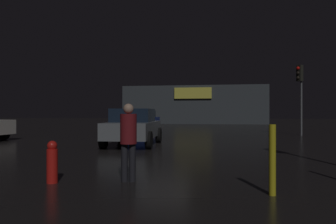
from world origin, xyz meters
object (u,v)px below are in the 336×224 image
(car_far, at_px, (133,127))
(car_near, at_px, (142,121))
(pedestrian, at_px, (128,136))
(store_building, at_px, (196,105))
(traffic_signal_cross_left, at_px, (300,82))
(fire_hydrant, at_px, (52,162))

(car_far, bearing_deg, car_near, 102.74)
(car_near, distance_m, pedestrian, 17.49)
(store_building, xyz_separation_m, traffic_signal_cross_left, (8.49, -22.46, 0.91))
(car_far, height_order, pedestrian, pedestrian)
(pedestrian, bearing_deg, traffic_signal_cross_left, 67.15)
(store_building, bearing_deg, pedestrian, -86.63)
(store_building, height_order, fire_hydrant, store_building)
(pedestrian, bearing_deg, car_near, 103.87)
(traffic_signal_cross_left, height_order, pedestrian, traffic_signal_cross_left)
(traffic_signal_cross_left, xyz_separation_m, pedestrian, (-6.29, -14.92, -2.31))
(store_building, height_order, pedestrian, store_building)
(store_building, relative_size, pedestrian, 10.98)
(car_far, height_order, fire_hydrant, car_far)
(fire_hydrant, bearing_deg, store_building, 91.11)
(car_far, relative_size, pedestrian, 2.73)
(store_building, bearing_deg, fire_hydrant, -88.89)
(store_building, xyz_separation_m, car_near, (-1.99, -20.40, -1.53))
(car_far, distance_m, pedestrian, 7.56)
(car_far, xyz_separation_m, pedestrian, (2.00, -7.29, 0.12))
(pedestrian, bearing_deg, store_building, 93.37)
(fire_hydrant, bearing_deg, pedestrian, 15.68)
(fire_hydrant, bearing_deg, car_far, 93.96)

